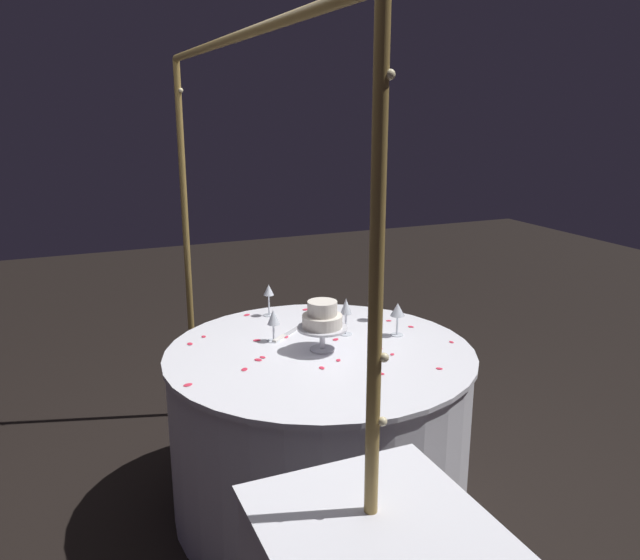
% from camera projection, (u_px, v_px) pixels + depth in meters
% --- Properties ---
extents(ground_plane, '(12.00, 12.00, 0.00)m').
position_uv_depth(ground_plane, '(320.00, 503.00, 2.99)').
color(ground_plane, black).
extents(decorative_arch, '(2.30, 0.05, 2.06)m').
position_uv_depth(decorative_arch, '(241.00, 216.00, 2.49)').
color(decorative_arch, olive).
rests_on(decorative_arch, ground).
extents(main_table, '(1.36, 1.36, 0.77)m').
position_uv_depth(main_table, '(320.00, 429.00, 2.88)').
color(main_table, white).
rests_on(main_table, ground).
extents(tiered_cake, '(0.22, 0.22, 0.22)m').
position_uv_depth(tiered_cake, '(322.00, 319.00, 2.75)').
color(tiered_cake, silver).
rests_on(tiered_cake, main_table).
extents(wine_glass_0, '(0.06, 0.06, 0.14)m').
position_uv_depth(wine_glass_0, '(374.00, 300.00, 3.16)').
color(wine_glass_0, silver).
rests_on(wine_glass_0, main_table).
extents(wine_glass_1, '(0.07, 0.07, 0.16)m').
position_uv_depth(wine_glass_1, '(398.00, 311.00, 2.94)').
color(wine_glass_1, silver).
rests_on(wine_glass_1, main_table).
extents(wine_glass_2, '(0.06, 0.06, 0.16)m').
position_uv_depth(wine_glass_2, '(269.00, 293.00, 3.22)').
color(wine_glass_2, silver).
rests_on(wine_glass_2, main_table).
extents(wine_glass_3, '(0.06, 0.06, 0.15)m').
position_uv_depth(wine_glass_3, '(273.00, 319.00, 2.87)').
color(wine_glass_3, silver).
rests_on(wine_glass_3, main_table).
extents(wine_glass_4, '(0.06, 0.06, 0.18)m').
position_uv_depth(wine_glass_4, '(346.00, 308.00, 2.95)').
color(wine_glass_4, silver).
rests_on(wine_glass_4, main_table).
extents(cake_knife, '(0.21, 0.24, 0.01)m').
position_uv_depth(cake_knife, '(288.00, 333.00, 2.98)').
color(cake_knife, silver).
rests_on(cake_knife, main_table).
extents(rose_petal_0, '(0.04, 0.03, 0.00)m').
position_uv_depth(rose_petal_0, '(190.00, 344.00, 2.86)').
color(rose_petal_0, '#E02D47').
rests_on(rose_petal_0, main_table).
extents(rose_petal_1, '(0.03, 0.02, 0.00)m').
position_uv_depth(rose_petal_1, '(204.00, 337.00, 2.95)').
color(rose_petal_1, '#E02D47').
rests_on(rose_petal_1, main_table).
extents(rose_petal_2, '(0.03, 0.03, 0.00)m').
position_uv_depth(rose_petal_2, '(389.00, 321.00, 3.16)').
color(rose_petal_2, '#E02D47').
rests_on(rose_petal_2, main_table).
extents(rose_petal_3, '(0.04, 0.04, 0.00)m').
position_uv_depth(rose_petal_3, '(327.00, 327.00, 3.08)').
color(rose_petal_3, '#E02D47').
rests_on(rose_petal_3, main_table).
extents(rose_petal_4, '(0.03, 0.03, 0.00)m').
position_uv_depth(rose_petal_4, '(439.00, 368.00, 2.59)').
color(rose_petal_4, '#E02D47').
rests_on(rose_petal_4, main_table).
extents(rose_petal_5, '(0.04, 0.04, 0.00)m').
position_uv_depth(rose_petal_5, '(306.00, 309.00, 3.34)').
color(rose_petal_5, '#E02D47').
rests_on(rose_petal_5, main_table).
extents(rose_petal_6, '(0.04, 0.03, 0.00)m').
position_uv_depth(rose_petal_6, '(263.00, 357.00, 2.70)').
color(rose_petal_6, '#E02D47').
rests_on(rose_petal_6, main_table).
extents(rose_petal_7, '(0.03, 0.02, 0.00)m').
position_uv_depth(rose_petal_7, '(322.00, 368.00, 2.59)').
color(rose_petal_7, '#E02D47').
rests_on(rose_petal_7, main_table).
extents(rose_petal_8, '(0.04, 0.04, 0.00)m').
position_uv_depth(rose_petal_8, '(286.00, 337.00, 2.94)').
color(rose_petal_8, '#E02D47').
rests_on(rose_petal_8, main_table).
extents(rose_petal_9, '(0.04, 0.03, 0.00)m').
position_uv_depth(rose_petal_9, '(373.00, 356.00, 2.72)').
color(rose_petal_9, '#E02D47').
rests_on(rose_petal_9, main_table).
extents(rose_petal_10, '(0.03, 0.03, 0.00)m').
position_uv_depth(rose_petal_10, '(338.00, 360.00, 2.67)').
color(rose_petal_10, '#E02D47').
rests_on(rose_petal_10, main_table).
extents(rose_petal_11, '(0.04, 0.04, 0.00)m').
position_uv_depth(rose_petal_11, '(258.00, 360.00, 2.67)').
color(rose_petal_11, '#E02D47').
rests_on(rose_petal_11, main_table).
extents(rose_petal_12, '(0.03, 0.03, 0.00)m').
position_uv_depth(rose_petal_12, '(381.00, 374.00, 2.54)').
color(rose_petal_12, '#E02D47').
rests_on(rose_petal_12, main_table).
extents(rose_petal_13, '(0.03, 0.02, 0.00)m').
position_uv_depth(rose_petal_13, '(451.00, 342.00, 2.88)').
color(rose_petal_13, '#E02D47').
rests_on(rose_petal_13, main_table).
extents(rose_petal_14, '(0.03, 0.04, 0.00)m').
position_uv_depth(rose_petal_14, '(379.00, 349.00, 2.80)').
color(rose_petal_14, '#E02D47').
rests_on(rose_petal_14, main_table).
extents(rose_petal_15, '(0.04, 0.04, 0.00)m').
position_uv_depth(rose_petal_15, '(411.00, 327.00, 3.08)').
color(rose_petal_15, '#E02D47').
rests_on(rose_petal_15, main_table).
extents(rose_petal_16, '(0.04, 0.04, 0.00)m').
position_uv_depth(rose_petal_16, '(244.00, 369.00, 2.58)').
color(rose_petal_16, '#E02D47').
rests_on(rose_petal_16, main_table).
extents(rose_petal_17, '(0.04, 0.04, 0.00)m').
position_uv_depth(rose_petal_17, '(336.00, 339.00, 2.91)').
color(rose_petal_17, '#E02D47').
rests_on(rose_petal_17, main_table).
extents(rose_petal_18, '(0.04, 0.04, 0.00)m').
position_uv_depth(rose_petal_18, '(247.00, 315.00, 3.25)').
color(rose_petal_18, '#E02D47').
rests_on(rose_petal_18, main_table).
extents(rose_petal_19, '(0.03, 0.03, 0.00)m').
position_uv_depth(rose_petal_19, '(392.00, 354.00, 2.74)').
color(rose_petal_19, '#E02D47').
rests_on(rose_petal_19, main_table).
extents(rose_petal_20, '(0.03, 0.04, 0.00)m').
position_uv_depth(rose_petal_20, '(257.00, 340.00, 2.90)').
color(rose_petal_20, '#E02D47').
rests_on(rose_petal_20, main_table).
extents(rose_petal_21, '(0.04, 0.04, 0.00)m').
position_uv_depth(rose_petal_21, '(188.00, 385.00, 2.43)').
color(rose_petal_21, '#E02D47').
rests_on(rose_petal_21, main_table).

